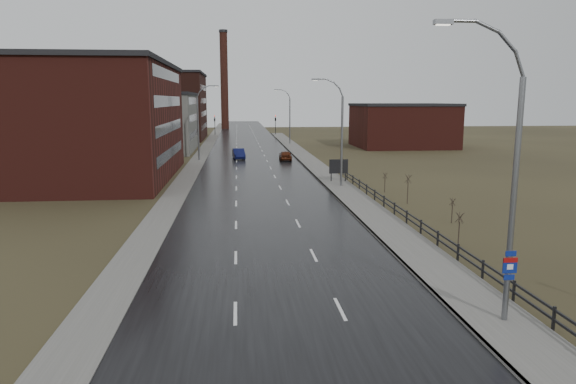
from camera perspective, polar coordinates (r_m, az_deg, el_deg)
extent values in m
plane|color=#2D2819|center=(19.41, 1.24, -17.89)|extent=(320.00, 320.00, 0.00)
cube|color=black|center=(77.57, -4.04, 3.41)|extent=(14.00, 300.00, 0.06)
cube|color=#595651|center=(53.85, 5.91, 0.45)|extent=(3.20, 180.00, 0.18)
cube|color=slate|center=(53.57, 4.32, 0.43)|extent=(0.16, 180.00, 0.18)
cube|color=#595651|center=(77.78, -10.10, 3.32)|extent=(2.40, 260.00, 0.12)
cube|color=#471914|center=(64.88, -22.74, 7.07)|extent=(22.00, 28.00, 13.00)
cube|color=black|center=(64.96, -23.15, 13.01)|extent=(22.44, 28.56, 0.50)
cube|color=black|center=(62.81, -12.88, 4.32)|extent=(0.06, 22.40, 1.20)
cube|color=black|center=(62.59, -12.99, 7.05)|extent=(0.06, 22.40, 1.20)
cube|color=black|center=(62.51, -13.10, 9.79)|extent=(0.06, 22.40, 1.20)
cube|color=black|center=(62.58, -13.21, 12.54)|extent=(0.06, 22.40, 1.20)
cube|color=slate|center=(96.42, -15.23, 7.36)|extent=(16.00, 20.00, 10.00)
cube|color=black|center=(96.34, -15.38, 10.48)|extent=(16.32, 20.40, 0.50)
cube|color=black|center=(95.53, -10.42, 6.33)|extent=(0.06, 16.00, 1.20)
cube|color=black|center=(95.39, -10.48, 8.12)|extent=(0.06, 16.00, 1.20)
cube|color=black|center=(95.34, -10.54, 9.93)|extent=(0.06, 16.00, 1.20)
cube|color=#331611|center=(126.76, -15.30, 9.08)|extent=(26.00, 24.00, 15.00)
cube|color=black|center=(126.89, -15.46, 12.58)|extent=(26.52, 24.48, 0.50)
cube|color=black|center=(125.41, -9.30, 7.24)|extent=(0.06, 19.20, 1.20)
cube|color=black|center=(125.30, -9.34, 8.61)|extent=(0.06, 19.20, 1.20)
cube|color=black|center=(125.26, -9.38, 9.98)|extent=(0.06, 19.20, 1.20)
cube|color=black|center=(125.29, -9.42, 11.35)|extent=(0.06, 19.20, 1.20)
cube|color=#471914|center=(104.29, 12.59, 7.11)|extent=(18.00, 16.00, 8.00)
cube|color=black|center=(104.17, 12.68, 9.44)|extent=(18.36, 16.32, 0.50)
cylinder|color=#331611|center=(167.15, -7.10, 12.11)|extent=(2.40, 2.40, 30.00)
cylinder|color=black|center=(168.39, -7.22, 17.32)|extent=(2.70, 2.70, 0.80)
cylinder|color=slate|center=(22.28, 23.73, -1.39)|extent=(0.24, 0.24, 10.00)
cylinder|color=slate|center=(21.84, 24.32, 12.79)|extent=(0.57, 0.14, 1.12)
cylinder|color=slate|center=(21.64, 23.19, 15.07)|extent=(0.91, 0.14, 0.91)
cylinder|color=slate|center=(21.34, 21.29, 16.75)|extent=(1.12, 0.14, 0.57)
cylinder|color=slate|center=(20.96, 18.86, 17.55)|extent=(1.15, 0.14, 0.14)
cube|color=slate|center=(20.66, 16.87, 17.63)|extent=(0.70, 0.28, 0.18)
cube|color=silver|center=(20.65, 16.85, 17.35)|extent=(0.50, 0.20, 0.04)
cube|color=navy|center=(22.62, 23.52, -6.29)|extent=(0.45, 0.04, 0.22)
cube|color=navy|center=(22.76, 23.43, -7.50)|extent=(0.60, 0.04, 0.65)
cube|color=maroon|center=(22.69, 23.49, -6.96)|extent=(0.60, 0.04, 0.20)
cube|color=navy|center=(22.91, 23.35, -8.70)|extent=(0.45, 0.04, 0.22)
cube|color=silver|center=(22.76, 23.45, -7.64)|extent=(0.26, 0.02, 0.22)
cylinder|color=slate|center=(54.29, 6.00, 5.49)|extent=(0.24, 0.24, 9.50)
cylinder|color=slate|center=(54.08, 5.93, 10.94)|extent=(0.51, 0.14, 0.98)
cylinder|color=slate|center=(54.00, 5.43, 11.70)|extent=(0.81, 0.14, 0.81)
cylinder|color=slate|center=(53.89, 4.68, 12.23)|extent=(0.98, 0.14, 0.51)
cylinder|color=slate|center=(53.75, 3.78, 12.42)|extent=(1.01, 0.14, 0.14)
cube|color=slate|center=(53.64, 3.04, 12.38)|extent=(0.70, 0.28, 0.18)
cube|color=silver|center=(53.64, 3.03, 12.27)|extent=(0.50, 0.20, 0.04)
cylinder|color=slate|center=(79.35, -9.95, 6.86)|extent=(0.24, 0.24, 9.50)
cylinder|color=slate|center=(79.22, -9.94, 10.58)|extent=(0.51, 0.14, 0.98)
cylinder|color=slate|center=(79.20, -9.60, 11.11)|extent=(0.81, 0.14, 0.81)
cylinder|color=slate|center=(79.16, -9.09, 11.47)|extent=(0.98, 0.14, 0.51)
cylinder|color=slate|center=(79.12, -8.47, 11.61)|extent=(1.01, 0.14, 0.14)
cube|color=slate|center=(79.09, -7.96, 11.58)|extent=(0.70, 0.28, 0.18)
cube|color=silver|center=(79.09, -7.96, 11.51)|extent=(0.50, 0.20, 0.04)
cylinder|color=slate|center=(107.64, 0.21, 7.84)|extent=(0.24, 0.24, 9.50)
cylinder|color=slate|center=(107.54, 0.12, 10.58)|extent=(0.51, 0.14, 0.98)
cylinder|color=slate|center=(107.50, -0.14, 10.96)|extent=(0.81, 0.14, 0.81)
cylinder|color=slate|center=(107.44, -0.53, 11.22)|extent=(0.98, 0.14, 0.51)
cylinder|color=slate|center=(107.38, -0.98, 11.31)|extent=(1.01, 0.14, 0.14)
cube|color=slate|center=(107.32, -1.36, 11.28)|extent=(0.70, 0.28, 0.18)
cube|color=silver|center=(107.32, -1.36, 11.23)|extent=(0.50, 0.20, 0.04)
cube|color=black|center=(23.47, 27.42, -12.48)|extent=(0.10, 0.10, 1.10)
cube|color=black|center=(25.84, 23.79, -10.12)|extent=(0.10, 0.10, 1.10)
cube|color=black|center=(28.33, 20.82, -8.15)|extent=(0.10, 0.10, 1.10)
cube|color=black|center=(30.92, 18.36, -6.48)|extent=(0.10, 0.10, 1.10)
cube|color=black|center=(33.57, 16.30, -5.06)|extent=(0.10, 0.10, 1.10)
cube|color=black|center=(36.28, 14.55, -3.85)|extent=(0.10, 0.10, 1.10)
cube|color=black|center=(39.03, 13.05, -2.80)|extent=(0.10, 0.10, 1.10)
cube|color=black|center=(41.81, 11.74, -1.89)|extent=(0.10, 0.10, 1.10)
cube|color=black|center=(44.62, 10.61, -1.09)|extent=(0.10, 0.10, 1.10)
cube|color=black|center=(47.46, 9.61, -0.39)|extent=(0.10, 0.10, 1.10)
cube|color=black|center=(50.31, 8.72, 0.23)|extent=(0.10, 0.10, 1.10)
cube|color=black|center=(53.18, 7.93, 0.79)|extent=(0.10, 0.10, 1.10)
cube|color=black|center=(56.06, 7.22, 1.29)|extent=(0.10, 0.10, 1.10)
cube|color=black|center=(58.96, 6.58, 1.74)|extent=(0.10, 0.10, 1.10)
cube|color=black|center=(61.86, 6.00, 2.14)|extent=(0.10, 0.10, 1.10)
cube|color=black|center=(38.48, 13.30, -2.38)|extent=(0.08, 53.00, 0.10)
cube|color=black|center=(38.56, 13.28, -2.96)|extent=(0.08, 53.00, 0.10)
cylinder|color=#382D23|center=(33.92, 18.44, -4.52)|extent=(0.08, 0.08, 1.67)
cylinder|color=#382D23|center=(33.69, 18.62, -2.73)|extent=(0.04, 0.57, 0.66)
cylinder|color=#382D23|center=(33.72, 18.53, -2.71)|extent=(0.54, 0.21, 0.67)
cylinder|color=#382D23|center=(33.68, 18.46, -2.72)|extent=(0.32, 0.48, 0.68)
cylinder|color=#382D23|center=(33.63, 18.50, -2.74)|extent=(0.32, 0.48, 0.68)
cylinder|color=#382D23|center=(33.64, 18.60, -2.75)|extent=(0.54, 0.21, 0.67)
cylinder|color=#382D23|center=(40.45, 17.76, -2.34)|extent=(0.08, 0.08, 1.42)
cylinder|color=#382D23|center=(40.29, 17.89, -1.06)|extent=(0.04, 0.48, 0.57)
cylinder|color=#382D23|center=(40.32, 17.82, -1.05)|extent=(0.46, 0.19, 0.57)
cylinder|color=#382D23|center=(40.28, 17.76, -1.05)|extent=(0.28, 0.41, 0.58)
cylinder|color=#382D23|center=(40.23, 17.79, -1.07)|extent=(0.28, 0.41, 0.58)
cylinder|color=#382D23|center=(40.23, 17.88, -1.07)|extent=(0.46, 0.19, 0.57)
cylinder|color=#382D23|center=(46.90, 13.16, -0.11)|extent=(0.08, 0.08, 1.96)
cylinder|color=#382D23|center=(46.71, 13.28, 1.43)|extent=(0.04, 0.66, 0.77)
cylinder|color=#382D23|center=(46.74, 13.22, 1.44)|extent=(0.62, 0.25, 0.78)
cylinder|color=#382D23|center=(46.71, 13.16, 1.43)|extent=(0.37, 0.56, 0.79)
cylinder|color=#382D23|center=(46.65, 13.18, 1.42)|extent=(0.37, 0.56, 0.79)
cylinder|color=#382D23|center=(46.65, 13.25, 1.42)|extent=(0.62, 0.25, 0.78)
cylinder|color=#382D23|center=(52.28, 10.71, 0.75)|extent=(0.08, 0.08, 1.47)
cylinder|color=#382D23|center=(52.15, 10.79, 1.79)|extent=(0.04, 0.50, 0.59)
cylinder|color=#382D23|center=(52.18, 10.74, 1.80)|extent=(0.48, 0.19, 0.59)
cylinder|color=#382D23|center=(52.15, 10.69, 1.80)|extent=(0.29, 0.43, 0.60)
cylinder|color=#382D23|center=(52.09, 10.71, 1.79)|extent=(0.29, 0.43, 0.60)
cylinder|color=#382D23|center=(52.09, 10.77, 1.78)|extent=(0.48, 0.19, 0.59)
cube|color=black|center=(57.63, 4.82, 1.92)|extent=(0.10, 0.10, 1.80)
cube|color=black|center=(57.94, 6.40, 1.94)|extent=(0.10, 0.10, 1.80)
cube|color=silver|center=(57.60, 5.64, 2.85)|extent=(2.02, 0.08, 1.49)
cube|color=black|center=(57.55, 5.65, 2.85)|extent=(2.12, 0.04, 1.59)
cylinder|color=black|center=(137.29, -8.13, 7.34)|extent=(0.16, 0.16, 5.20)
imported|color=black|center=(137.20, -8.16, 8.24)|extent=(0.58, 2.73, 1.10)
sphere|color=#FF190C|center=(137.04, -8.16, 8.36)|extent=(0.18, 0.18, 0.18)
cylinder|color=black|center=(137.53, -1.40, 7.45)|extent=(0.16, 0.16, 5.20)
imported|color=black|center=(137.44, -1.41, 8.34)|extent=(0.58, 2.73, 1.10)
sphere|color=#FF190C|center=(137.29, -1.40, 8.47)|extent=(0.18, 0.18, 0.18)
imported|color=#0D1141|center=(80.92, -5.50, 4.22)|extent=(2.14, 5.00, 1.60)
imported|color=#4A1D0C|center=(78.43, -0.28, 4.05)|extent=(1.90, 4.52, 1.53)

